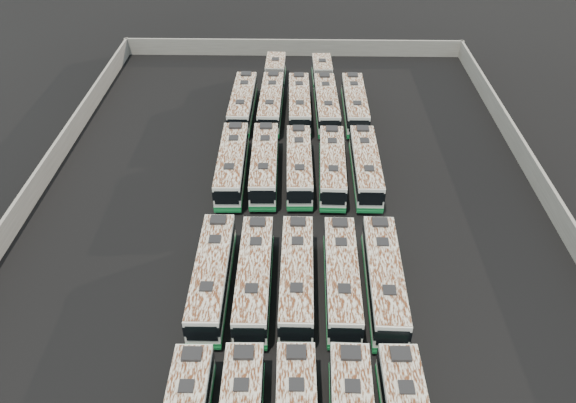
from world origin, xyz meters
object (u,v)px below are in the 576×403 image
object	(u,v)px
bus_midfront_far_left	(212,276)
bus_back_right	(325,92)
bus_back_left	(273,91)
bus_back_far_left	(243,103)
bus_midback_far_left	(232,164)
bus_midback_far_right	(366,166)
bus_midfront_far_right	(384,279)
bus_midfront_right	(342,278)
bus_midfront_left	(254,277)
bus_midback_left	(264,164)
bus_midback_right	(332,166)
bus_midfront_center	(297,277)
bus_back_far_right	(355,104)
bus_back_center	(299,103)
bus_midback_center	(299,165)

from	to	relation	value
bus_midfront_far_left	bus_back_right	xyz separation A→B (m)	(8.96, 29.49, -0.04)
bus_back_left	bus_back_far_left	bearing A→B (deg)	-135.91
bus_midback_far_left	bus_midback_far_right	bearing A→B (deg)	-0.99
bus_midfront_far_right	bus_midfront_right	bearing A→B (deg)	179.45
bus_midfront_left	bus_midback_left	world-z (taller)	bus_midback_left
bus_midback_far_left	bus_midback_right	xyz separation A→B (m)	(9.13, -0.05, -0.06)
bus_midfront_left	bus_midfront_center	world-z (taller)	bus_midfront_left
bus_midfront_right	bus_back_right	world-z (taller)	bus_midfront_right
bus_midfront_center	bus_back_far_left	bearing A→B (deg)	103.29
bus_midback_far_left	bus_midfront_far_left	bearing A→B (deg)	-90.88
bus_midfront_far_left	bus_back_left	size ratio (longest dim) A/B	0.65
bus_midfront_left	bus_back_far_right	distance (m)	28.30
bus_back_center	bus_back_right	world-z (taller)	bus_back_right
bus_midback_left	bus_midfront_left	bearing A→B (deg)	-90.64
bus_back_left	bus_back_far_right	distance (m)	9.50
bus_back_right	bus_midback_left	bearing A→B (deg)	-113.40
bus_midback_left	bus_back_far_left	bearing A→B (deg)	103.01
bus_midfront_center	bus_midfront_right	bearing A→B (deg)	0.21
bus_midback_far_left	bus_midback_right	world-z (taller)	bus_midback_far_left
bus_midfront_left	bus_midback_far_left	size ratio (longest dim) A/B	0.97
bus_midfront_center	bus_midback_far_left	xyz separation A→B (m)	(-6.01, 14.39, 0.05)
bus_back_center	bus_back_right	size ratio (longest dim) A/B	0.64
bus_midfront_far_left	bus_midback_center	size ratio (longest dim) A/B	1.03
bus_back_center	bus_midback_far_right	bearing A→B (deg)	-64.77
bus_midback_right	bus_back_far_left	distance (m)	15.37
bus_midfront_center	bus_midback_far_left	world-z (taller)	bus_midback_far_left
bus_midfront_right	bus_midback_left	size ratio (longest dim) A/B	0.98
bus_midfront_center	bus_back_far_right	bearing A→B (deg)	77.56
bus_midfront_right	bus_back_far_left	xyz separation A→B (m)	(-9.23, 26.68, 0.02)
bus_midfront_left	bus_midfront_center	distance (m)	3.00
bus_midback_left	bus_back_far_left	xyz separation A→B (m)	(-3.01, 12.15, -0.02)
bus_back_far_right	bus_back_right	bearing A→B (deg)	138.47
bus_midback_left	bus_midback_far_right	bearing A→B (deg)	-1.69
bus_midfront_center	bus_midback_far_right	distance (m)	15.65
bus_back_far_left	bus_back_center	bearing A→B (deg)	1.27
bus_midfront_center	bus_midfront_far_right	world-z (taller)	bus_midfront_far_right
bus_back_far_left	bus_back_right	world-z (taller)	bus_back_far_left
bus_midback_far_right	bus_back_far_right	xyz separation A→B (m)	(-0.06, 12.29, 0.00)
bus_midback_right	bus_back_left	size ratio (longest dim) A/B	0.64
bus_midfront_right	bus_back_center	xyz separation A→B (m)	(-3.08, 26.74, -0.01)
bus_midback_center	bus_midfront_far_right	bearing A→B (deg)	-68.60
bus_midfront_left	bus_midback_far_left	distance (m)	14.82
bus_midfront_far_left	bus_midfront_right	xyz separation A→B (m)	(9.16, -0.00, -0.03)
bus_midback_far_right	bus_midfront_far_right	bearing A→B (deg)	-89.80
bus_back_left	bus_back_center	distance (m)	4.17
bus_midback_far_right	bus_back_left	size ratio (longest dim) A/B	0.64
bus_midfront_far_left	bus_midback_left	distance (m)	14.82
bus_midback_right	bus_midback_center	bearing A→B (deg)	179.06
bus_midfront_right	bus_midfront_far_right	bearing A→B (deg)	-1.20
bus_midfront_far_right	bus_midback_left	world-z (taller)	bus_midfront_far_right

